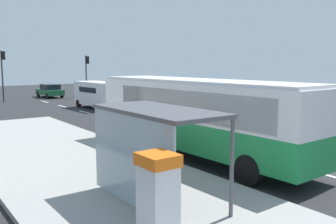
{
  "coord_description": "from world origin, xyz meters",
  "views": [
    {
      "loc": [
        -11.46,
        -8.39,
        3.84
      ],
      "look_at": [
        -1.0,
        5.95,
        1.5
      ],
      "focal_mm": 39.17,
      "sensor_mm": 36.0,
      "label": 1
    }
  ],
  "objects_px": {
    "bus": "(197,113)",
    "traffic_light_far_side": "(3,68)",
    "bus_shelter": "(147,132)",
    "sedan_near": "(50,91)",
    "ticket_machine": "(158,201)",
    "recycling_bin_orange": "(156,153)",
    "recycling_bin_blue": "(146,149)",
    "traffic_light_near_side": "(87,70)",
    "white_van": "(98,93)",
    "recycling_bin_red": "(136,146)"
  },
  "relations": [
    {
      "from": "white_van",
      "to": "recycling_bin_orange",
      "type": "xyz_separation_m",
      "value": [
        -6.4,
        -18.31,
        -0.69
      ]
    },
    {
      "from": "traffic_light_near_side",
      "to": "sedan_near",
      "type": "bearing_deg",
      "value": 134.87
    },
    {
      "from": "ticket_machine",
      "to": "traffic_light_far_side",
      "type": "relative_size",
      "value": 0.38
    },
    {
      "from": "bus",
      "to": "ticket_machine",
      "type": "relative_size",
      "value": 5.71
    },
    {
      "from": "traffic_light_near_side",
      "to": "bus",
      "type": "bearing_deg",
      "value": -104.79
    },
    {
      "from": "bus",
      "to": "recycling_bin_orange",
      "type": "distance_m",
      "value": 2.84
    },
    {
      "from": "traffic_light_far_side",
      "to": "recycling_bin_blue",
      "type": "bearing_deg",
      "value": -92.23
    },
    {
      "from": "white_van",
      "to": "recycling_bin_orange",
      "type": "distance_m",
      "value": 19.41
    },
    {
      "from": "recycling_bin_orange",
      "to": "recycling_bin_blue",
      "type": "xyz_separation_m",
      "value": [
        0.0,
        0.7,
        0.0
      ]
    },
    {
      "from": "traffic_light_far_side",
      "to": "sedan_near",
      "type": "bearing_deg",
      "value": 24.08
    },
    {
      "from": "recycling_bin_blue",
      "to": "recycling_bin_red",
      "type": "xyz_separation_m",
      "value": [
        0.0,
        0.7,
        0.0
      ]
    },
    {
      "from": "white_van",
      "to": "bus_shelter",
      "type": "xyz_separation_m",
      "value": [
        -8.61,
        -21.14,
        0.75
      ]
    },
    {
      "from": "recycling_bin_orange",
      "to": "bus_shelter",
      "type": "relative_size",
      "value": 0.24
    },
    {
      "from": "bus",
      "to": "traffic_light_far_side",
      "type": "bearing_deg",
      "value": 92.83
    },
    {
      "from": "recycling_bin_orange",
      "to": "traffic_light_far_side",
      "type": "height_order",
      "value": "traffic_light_far_side"
    },
    {
      "from": "sedan_near",
      "to": "recycling_bin_red",
      "type": "distance_m",
      "value": 30.55
    },
    {
      "from": "sedan_near",
      "to": "ticket_machine",
      "type": "height_order",
      "value": "ticket_machine"
    },
    {
      "from": "recycling_bin_blue",
      "to": "traffic_light_near_side",
      "type": "xyz_separation_m",
      "value": [
        9.7,
        27.33,
        2.52
      ]
    },
    {
      "from": "white_van",
      "to": "sedan_near",
      "type": "xyz_separation_m",
      "value": [
        0.1,
        12.94,
        -0.55
      ]
    },
    {
      "from": "white_van",
      "to": "recycling_bin_orange",
      "type": "relative_size",
      "value": 5.55
    },
    {
      "from": "sedan_near",
      "to": "recycling_bin_orange",
      "type": "xyz_separation_m",
      "value": [
        -6.5,
        -31.25,
        -0.14
      ]
    },
    {
      "from": "recycling_bin_orange",
      "to": "bus_shelter",
      "type": "height_order",
      "value": "bus_shelter"
    },
    {
      "from": "bus",
      "to": "traffic_light_near_side",
      "type": "bearing_deg",
      "value": 75.21
    },
    {
      "from": "white_van",
      "to": "ticket_machine",
      "type": "distance_m",
      "value": 25.23
    },
    {
      "from": "white_van",
      "to": "recycling_bin_red",
      "type": "distance_m",
      "value": 18.09
    },
    {
      "from": "traffic_light_near_side",
      "to": "traffic_light_far_side",
      "type": "xyz_separation_m",
      "value": [
        -8.6,
        0.8,
        0.24
      ]
    },
    {
      "from": "sedan_near",
      "to": "recycling_bin_red",
      "type": "xyz_separation_m",
      "value": [
        -6.5,
        -29.85,
        -0.14
      ]
    },
    {
      "from": "traffic_light_far_side",
      "to": "bus",
      "type": "bearing_deg",
      "value": -87.17
    },
    {
      "from": "bus_shelter",
      "to": "sedan_near",
      "type": "bearing_deg",
      "value": 75.65
    },
    {
      "from": "bus",
      "to": "recycling_bin_blue",
      "type": "bearing_deg",
      "value": 179.93
    },
    {
      "from": "traffic_light_near_side",
      "to": "traffic_light_far_side",
      "type": "distance_m",
      "value": 8.65
    },
    {
      "from": "recycling_bin_orange",
      "to": "traffic_light_near_side",
      "type": "distance_m",
      "value": 29.77
    },
    {
      "from": "traffic_light_near_side",
      "to": "recycling_bin_orange",
      "type": "bearing_deg",
      "value": -109.09
    },
    {
      "from": "ticket_machine",
      "to": "recycling_bin_orange",
      "type": "relative_size",
      "value": 2.04
    },
    {
      "from": "bus",
      "to": "white_van",
      "type": "bearing_deg",
      "value": 77.48
    },
    {
      "from": "bus",
      "to": "sedan_near",
      "type": "distance_m",
      "value": 30.83
    },
    {
      "from": "traffic_light_near_side",
      "to": "bus_shelter",
      "type": "bearing_deg",
      "value": -111.11
    },
    {
      "from": "recycling_bin_orange",
      "to": "ticket_machine",
      "type": "bearing_deg",
      "value": -123.95
    },
    {
      "from": "bus",
      "to": "traffic_light_far_side",
      "type": "height_order",
      "value": "traffic_light_far_side"
    },
    {
      "from": "white_van",
      "to": "sedan_near",
      "type": "bearing_deg",
      "value": 89.55
    },
    {
      "from": "sedan_near",
      "to": "bus_shelter",
      "type": "bearing_deg",
      "value": -104.35
    },
    {
      "from": "bus",
      "to": "recycling_bin_red",
      "type": "bearing_deg",
      "value": 164.22
    },
    {
      "from": "recycling_bin_orange",
      "to": "recycling_bin_blue",
      "type": "distance_m",
      "value": 0.7
    },
    {
      "from": "sedan_near",
      "to": "traffic_light_near_side",
      "type": "xyz_separation_m",
      "value": [
        3.2,
        -3.21,
        2.38
      ]
    },
    {
      "from": "recycling_bin_red",
      "to": "sedan_near",
      "type": "bearing_deg",
      "value": 77.71
    },
    {
      "from": "white_van",
      "to": "ticket_machine",
      "type": "xyz_separation_m",
      "value": [
        -9.74,
        -23.27,
        -0.17
      ]
    },
    {
      "from": "white_van",
      "to": "bus_shelter",
      "type": "height_order",
      "value": "bus_shelter"
    },
    {
      "from": "white_van",
      "to": "traffic_light_far_side",
      "type": "bearing_deg",
      "value": 116.74
    },
    {
      "from": "recycling_bin_blue",
      "to": "bus_shelter",
      "type": "relative_size",
      "value": 0.24
    },
    {
      "from": "recycling_bin_red",
      "to": "bus_shelter",
      "type": "bearing_deg",
      "value": -117.61
    }
  ]
}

